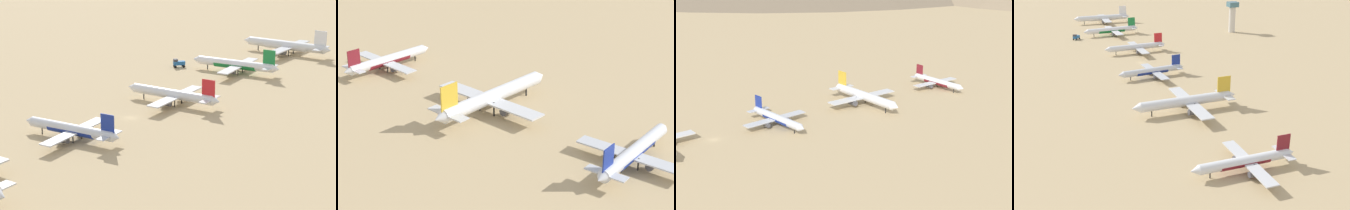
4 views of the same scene
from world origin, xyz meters
The scene contains 6 objects.
ground_plane centered at (0.00, 0.00, 0.00)m, with size 1800.00×1800.00×0.00m, color tan.
parked_jet_0 centered at (5.31, -124.36, 4.48)m, with size 46.69×37.89×13.47m.
parked_jet_1 centered at (4.84, -76.34, 3.95)m, with size 41.13×33.57×11.87m.
parked_jet_2 centered at (-2.11, -22.08, 3.82)m, with size 39.35×32.05×11.34m.
parked_jet_3 centered at (-0.18, 27.56, 3.46)m, with size 36.02×29.43×10.40m.
service_truck centered at (31.23, -70.07, 2.08)m, with size 5.23×5.60×3.90m.
Camera 1 is at (-138.92, 159.99, 68.70)m, focal length 69.41 mm.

